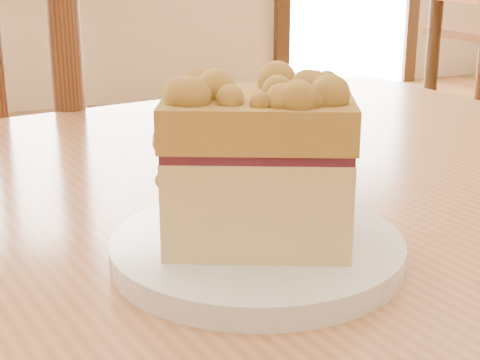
% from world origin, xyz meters
% --- Properties ---
extents(cafe_table_main, '(1.19, 0.89, 0.75)m').
position_xyz_m(cafe_table_main, '(-0.12, 0.18, 0.64)').
color(cafe_table_main, '#B97848').
rests_on(cafe_table_main, ground).
extents(plate, '(0.20, 0.20, 0.02)m').
position_xyz_m(plate, '(-0.09, 0.03, 0.76)').
color(plate, white).
rests_on(plate, cafe_table_main).
extents(cake_slice, '(0.15, 0.13, 0.11)m').
position_xyz_m(cake_slice, '(-0.09, 0.03, 0.82)').
color(cake_slice, '#FFDA90').
rests_on(cake_slice, plate).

